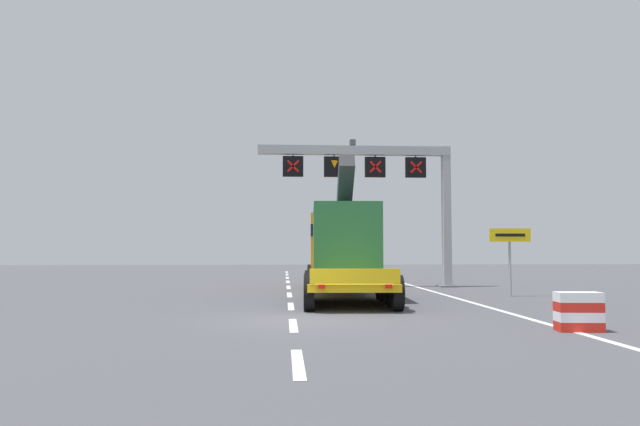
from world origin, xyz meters
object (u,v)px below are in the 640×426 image
(overhead_lane_gantry, at_px, (381,175))
(exit_sign_yellow, at_px, (510,244))
(crash_barrier_striped, at_px, (579,312))
(heavy_haul_truck_yellow, at_px, (341,247))

(overhead_lane_gantry, distance_m, exit_sign_yellow, 8.17)
(exit_sign_yellow, distance_m, crash_barrier_striped, 10.19)
(heavy_haul_truck_yellow, relative_size, crash_barrier_striped, 13.56)
(heavy_haul_truck_yellow, height_order, exit_sign_yellow, heavy_haul_truck_yellow)
(overhead_lane_gantry, distance_m, crash_barrier_striped, 16.78)
(overhead_lane_gantry, height_order, heavy_haul_truck_yellow, overhead_lane_gantry)
(heavy_haul_truck_yellow, bearing_deg, exit_sign_yellow, -19.00)
(exit_sign_yellow, xyz_separation_m, crash_barrier_striped, (-2.27, -9.80, -1.65))
(exit_sign_yellow, bearing_deg, overhead_lane_gantry, 124.81)
(exit_sign_yellow, relative_size, crash_barrier_striped, 2.61)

